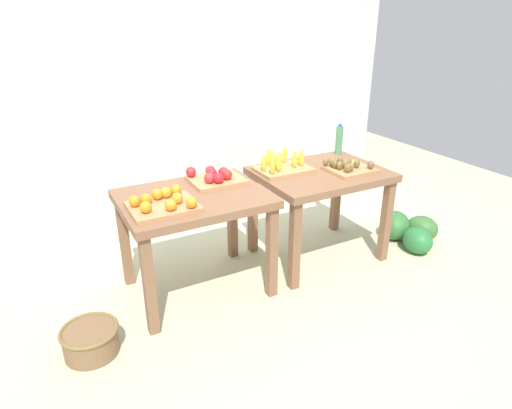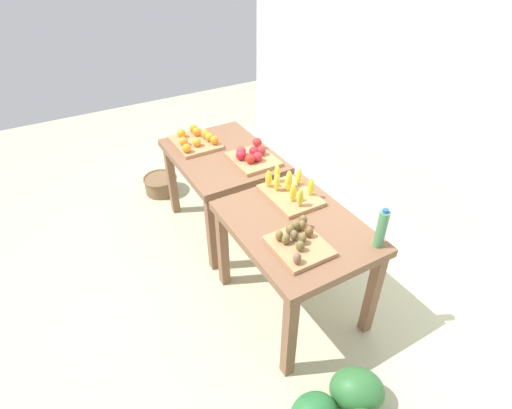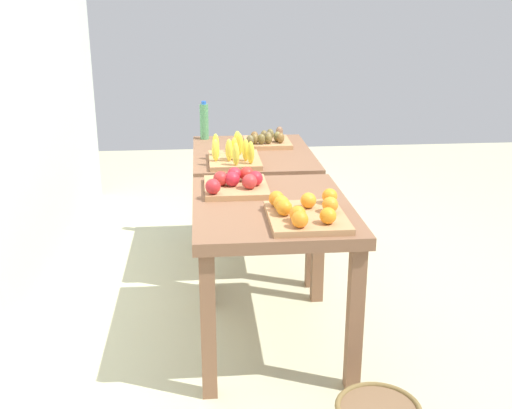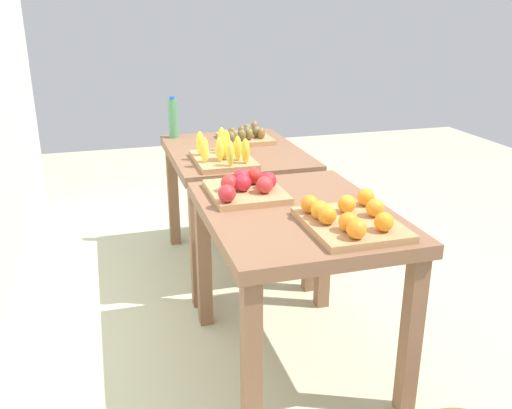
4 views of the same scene
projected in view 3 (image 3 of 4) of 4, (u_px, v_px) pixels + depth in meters
The scene contains 10 objects.
ground_plane at pixel (260, 294), 3.94m from camera, with size 8.00×8.00×0.00m, color #BCBB97.
back_wall at pixel (11, 53), 3.35m from camera, with size 4.40×0.12×3.00m, color silver.
display_table_left at pixel (271, 225), 3.20m from camera, with size 1.04×0.80×0.79m.
display_table_right at pixel (252, 168), 4.26m from camera, with size 1.04×0.80×0.79m.
orange_bin at pixel (305, 212), 2.92m from camera, with size 0.44×0.37×0.11m.
apple_bin at pixel (236, 183), 3.36m from camera, with size 0.40×0.34×0.11m.
banana_crate at pixel (234, 156), 3.92m from camera, with size 0.44×0.32×0.17m.
kiwi_bin at pixel (267, 140), 4.39m from camera, with size 0.37×0.33×0.10m.
water_bottle at pixel (204, 121), 4.55m from camera, with size 0.06×0.06×0.28m.
watermelon_pile at pixel (270, 202), 5.30m from camera, with size 0.58×0.67×0.27m.
Camera 3 is at (-3.54, 0.35, 1.79)m, focal length 43.76 mm.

